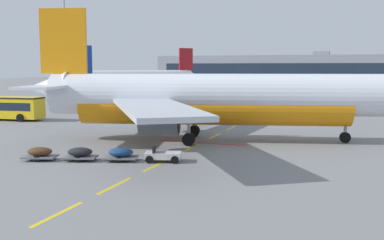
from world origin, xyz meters
The scene contains 7 objects.
apron_paint_markings centered at (18.00, 36.28, 0.00)m, with size 8.00×93.57×0.01m.
airliner_foreground centered at (18.12, 23.30, 3.95)m, with size 34.46×33.60×12.20m.
airliner_mid_left centered at (-4.89, 55.62, 3.27)m, with size 26.72×27.94×10.10m.
airliner_far_center centered at (-18.74, 87.85, 3.75)m, with size 28.06×30.16×11.59m.
baggage_train centered at (13.58, 11.98, 0.53)m, with size 11.53×4.74×1.14m.
apron_light_mast_near centered at (-18.28, 54.39, 15.21)m, with size 1.80×1.80×24.39m.
terminal_satellite centered at (4.09, 167.15, 5.47)m, with size 95.17×27.48×12.51m.
Camera 1 is at (30.90, -17.24, 6.88)m, focal length 43.45 mm.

